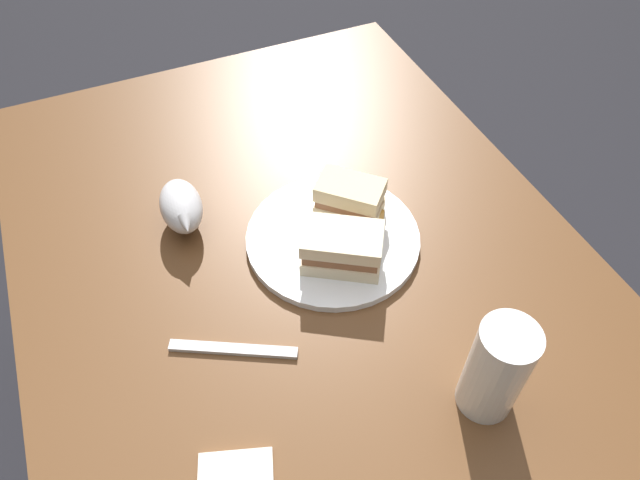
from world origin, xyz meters
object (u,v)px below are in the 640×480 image
Objects in this scene: plate at (333,238)px; sandwich_half_right at (350,199)px; fork at (233,349)px; sandwich_half_left at (342,248)px; pint_glass at (494,374)px; gravy_boat at (181,207)px.

plate is 2.33× the size of sandwich_half_right.
sandwich_half_right is at bearing -119.90° from fork.
plate is at bearing -10.10° from sandwich_half_left.
plate is 0.25m from fork.
pint_glass reaches higher than gravy_boat.
sandwich_half_left is 0.27m from gravy_boat.
sandwich_half_left is at bearing 169.90° from plate.
gravy_boat is at bearing 69.10° from sandwich_half_right.
sandwich_half_right is 0.92× the size of gravy_boat.
sandwich_half_left is 0.22m from fork.
sandwich_half_right reaches higher than plate.
plate is at bearing -121.62° from gravy_boat.
gravy_boat is at bearing -62.55° from fork.
sandwich_half_left reaches higher than plate.
pint_glass is at bearing 172.12° from fork.
fork is at bearing 54.41° from pint_glass.
sandwich_half_right is 0.27m from gravy_boat.
pint_glass is 0.54m from gravy_boat.
sandwich_half_right is 0.76× the size of pint_glass.
pint_glass is at bearing -168.27° from plate.
plate is 2.15× the size of gravy_boat.
sandwich_half_left is 0.10m from sandwich_half_right.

